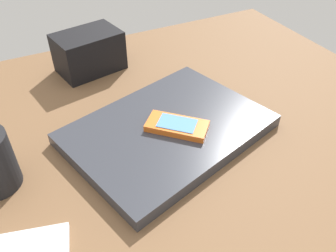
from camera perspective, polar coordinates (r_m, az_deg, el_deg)
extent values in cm
cube|color=brown|center=(64.64, -7.66, -3.13)|extent=(120.00, 80.00, 3.00)
cube|color=#33353D|center=(63.29, 0.00, -0.59)|extent=(39.86, 33.19, 2.31)
cube|color=orange|center=(61.37, 1.49, 0.00)|extent=(11.23, 11.10, 1.17)
cube|color=#5993E0|center=(60.96, 1.50, 0.48)|extent=(7.53, 7.47, 0.14)
cube|color=black|center=(83.04, -12.79, 11.71)|extent=(15.78, 12.12, 8.96)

